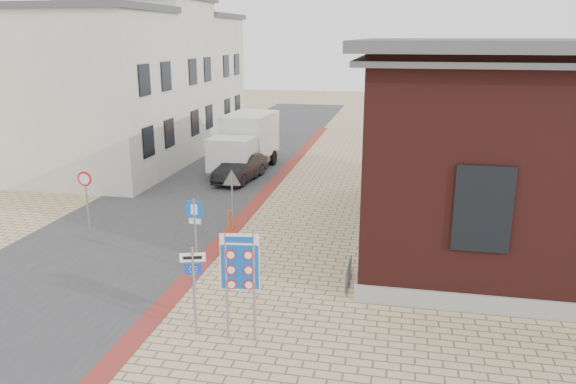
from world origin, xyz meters
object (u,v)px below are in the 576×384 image
Objects in this scene: essen_sign at (194,278)px; bollard at (230,225)px; box_truck at (246,142)px; sedan at (240,168)px; border_sign at (240,265)px; parking_sign at (195,223)px.

essen_sign reaches higher than bollard.
box_truck reaches higher than essen_sign.
border_sign is at bearing -66.59° from sedan.
box_truck is 2.14× the size of border_sign.
border_sign is 4.26m from parking_sign.
essen_sign is at bearing -75.11° from box_truck.
bollard is (2.31, -10.30, -0.99)m from box_truck.
sedan is 8.20m from bollard.
sedan is 1.50× the size of border_sign.
border_sign is (4.61, -16.80, 0.39)m from box_truck.
box_truck is 17.16m from essen_sign.
border_sign is 2.58× the size of bollard.
box_truck is at bearing 105.97° from sedan.
parking_sign is at bearing 92.75° from essen_sign.
sedan is 1.72× the size of parking_sign.
essen_sign is (3.11, -14.46, 0.80)m from sedan.
parking_sign reaches higher than sedan.
essen_sign is at bearing 171.47° from border_sign.
box_truck is 10.60m from bollard.
border_sign is 1.22m from essen_sign.
sedan is 1.79× the size of essen_sign.
border_sign is 1.14× the size of parking_sign.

